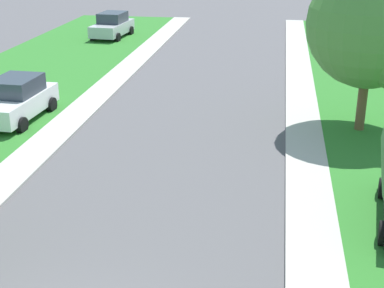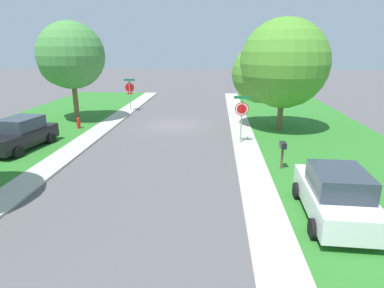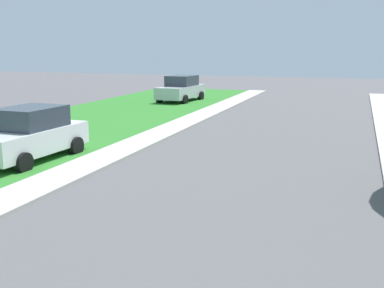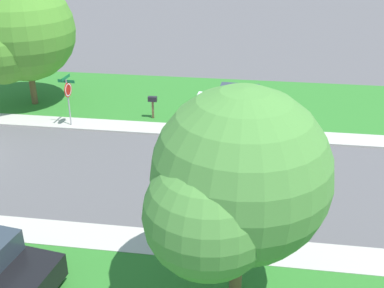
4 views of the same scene
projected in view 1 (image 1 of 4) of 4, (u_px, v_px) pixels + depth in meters
The scene contains 7 objects.
sidewalk_east at pixel (305, 143), 20.56m from camera, with size 1.40×56.00×0.10m, color #B7B2A8.
sidewalk_west at pixel (60, 129), 21.91m from camera, with size 1.40×56.00×0.10m, color #B7B2A8.
car_red_behind_trees at pixel (383, 58), 29.77m from camera, with size 2.15×4.36×1.76m.
car_grey_far_down_street at pixel (375, 30), 37.66m from camera, with size 2.41×4.48×1.76m.
car_white_across_road at pixel (16, 100), 22.78m from camera, with size 2.19×4.38×1.76m.
car_silver_driveway_right at pixel (112, 26), 39.27m from camera, with size 2.32×4.44×1.76m.
tree_across_left at pixel (379, 30), 20.24m from camera, with size 5.03×4.68×6.46m.
Camera 1 is at (3.56, -7.55, 7.55)m, focal length 52.60 mm.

